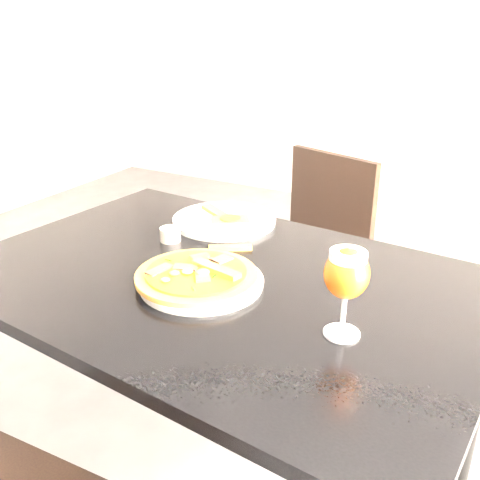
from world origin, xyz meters
The scene contains 9 objects.
dining_table centered at (0.14, 0.18, 0.66)m, with size 1.27×0.91×0.75m.
chair_far centered at (0.07, 0.93, 0.47)m, with size 0.50×0.50×0.85m.
plate_main centered at (0.13, 0.12, 0.76)m, with size 0.27×0.27×0.01m, color white.
pizza centered at (0.12, 0.12, 0.77)m, with size 0.27×0.27×0.03m.
plate_second centered at (-0.02, 0.48, 0.76)m, with size 0.29×0.29×0.02m, color white.
crust_scraps centered at (-0.01, 0.47, 0.77)m, with size 0.19×0.14×0.01m.
loose_crust centered at (0.09, 0.32, 0.75)m, with size 0.11×0.03×0.01m, color brown.
sauce_cup centered at (-0.08, 0.30, 0.77)m, with size 0.05×0.05×0.04m.
beer_glass centered at (0.47, 0.08, 0.88)m, with size 0.08×0.08×0.17m.
Camera 1 is at (0.71, -0.76, 1.30)m, focal length 40.00 mm.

